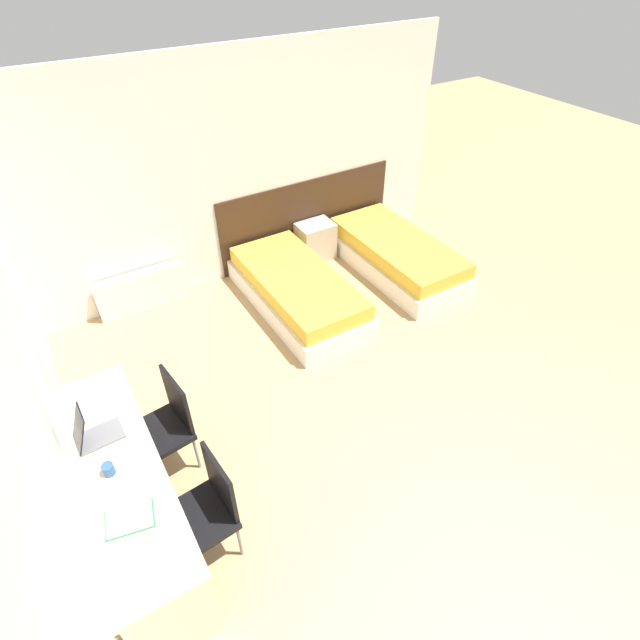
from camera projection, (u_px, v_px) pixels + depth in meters
The scene contains 14 objects.
ground_plane at pixel (489, 551), 3.75m from camera, with size 20.00×20.00×0.00m, color tan.
wall_back at pixel (229, 173), 5.80m from camera, with size 5.90×0.05×2.70m.
wall_left at pixel (23, 369), 3.34m from camera, with size 0.05×5.42×2.70m.
headboard_panel at pixel (307, 217), 6.72m from camera, with size 2.54×0.03×1.04m.
bed_near_window at pixel (297, 291), 5.93m from camera, with size 0.94×1.99×0.45m.
bed_near_door at pixel (397, 255), 6.54m from camera, with size 0.94×1.99×0.45m.
nightstand at pixel (315, 241), 6.75m from camera, with size 0.48×0.35×0.51m.
radiator at pixel (141, 291), 5.90m from camera, with size 1.02×0.12×0.49m.
desk at pixel (123, 483), 3.53m from camera, with size 0.57×2.03×0.75m.
chair_near_laptop at pixel (165, 423), 4.06m from camera, with size 0.51×0.51×0.92m.
chair_near_notebook at pixel (206, 508), 3.49m from camera, with size 0.49×0.49×0.92m.
laptop at pixel (93, 434), 3.58m from camera, with size 0.33×0.23×0.32m.
open_notebook at pixel (130, 519), 3.14m from camera, with size 0.34×0.26×0.02m.
mug at pixel (108, 469), 3.38m from camera, with size 0.08×0.08×0.09m.
Camera 1 is at (-2.02, -0.85, 3.73)m, focal length 28.00 mm.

